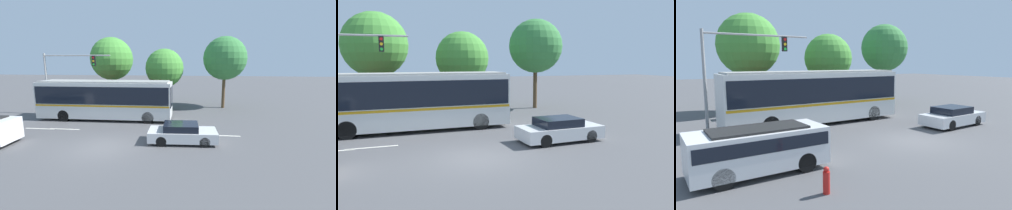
% 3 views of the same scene
% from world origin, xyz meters
% --- Properties ---
extents(ground_plane, '(140.00, 140.00, 0.00)m').
position_xyz_m(ground_plane, '(0.00, 0.00, 0.00)').
color(ground_plane, '#4C4C4F').
extents(city_bus, '(11.72, 2.75, 3.44)m').
position_xyz_m(city_bus, '(-2.28, 6.74, 1.95)').
color(city_bus, silver).
rests_on(city_bus, ground).
extents(sedan_foreground, '(4.40, 2.10, 1.24)m').
position_xyz_m(sedan_foreground, '(4.74, 1.49, 0.60)').
color(sedan_foreground, silver).
rests_on(sedan_foreground, ground).
extents(traffic_light_pole, '(6.49, 0.24, 5.85)m').
position_xyz_m(traffic_light_pole, '(-6.88, 8.02, 4.05)').
color(traffic_light_pole, gray).
rests_on(traffic_light_pole, ground).
extents(flowering_hedge, '(9.30, 1.01, 1.46)m').
position_xyz_m(flowering_hedge, '(-1.94, 11.38, 0.72)').
color(flowering_hedge, '#286028').
rests_on(flowering_hedge, ground).
extents(street_tree_left, '(5.04, 5.04, 7.90)m').
position_xyz_m(street_tree_left, '(-4.35, 14.42, 5.37)').
color(street_tree_left, brown).
rests_on(street_tree_left, ground).
extents(street_tree_centre, '(4.22, 4.22, 6.47)m').
position_xyz_m(street_tree_centre, '(2.17, 12.91, 4.35)').
color(street_tree_centre, brown).
rests_on(street_tree_centre, ground).
extents(street_tree_right, '(4.63, 4.63, 7.74)m').
position_xyz_m(street_tree_right, '(8.70, 13.10, 5.40)').
color(street_tree_right, brown).
rests_on(street_tree_right, ground).
extents(lane_stripe_near, '(2.40, 0.16, 0.01)m').
position_xyz_m(lane_stripe_near, '(-6.28, 3.24, 0.01)').
color(lane_stripe_near, silver).
rests_on(lane_stripe_near, ground).
extents(lane_stripe_mid, '(2.40, 0.16, 0.01)m').
position_xyz_m(lane_stripe_mid, '(7.50, 3.07, 0.01)').
color(lane_stripe_mid, silver).
rests_on(lane_stripe_mid, ground).
extents(lane_stripe_far, '(2.40, 0.16, 0.01)m').
position_xyz_m(lane_stripe_far, '(-4.35, 3.35, 0.01)').
color(lane_stripe_far, silver).
rests_on(lane_stripe_far, ground).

